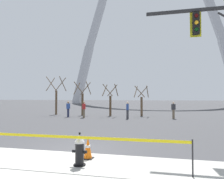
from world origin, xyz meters
TOP-DOWN VIEW (x-y plane):
  - ground_plane at (0.00, 0.00)m, footprint 240.00×240.00m
  - fire_hydrant at (0.78, -1.51)m, footprint 0.46×0.48m
  - caution_tape_barrier at (0.85, -1.75)m, footprint 6.25×0.11m
  - traffic_cone_by_hydrant at (0.78, -0.77)m, footprint 0.36×0.36m
  - monument_arch at (0.00, 55.42)m, footprint 48.46×2.17m
  - tree_far_left at (-8.85, 15.23)m, footprint 2.01×2.02m
  - tree_left_mid at (-5.51, 14.97)m, footprint 1.73×1.74m
  - tree_center_left at (-2.31, 14.94)m, footprint 1.60×1.61m
  - tree_center_right at (0.97, 15.56)m, footprint 1.51×1.52m
  - pedestrian_walking_left at (-0.02, 12.35)m, footprint 0.22×0.35m
  - pedestrian_standing_center at (4.16, 13.47)m, footprint 0.39×0.32m
  - pedestrian_walking_right at (-4.37, 12.41)m, footprint 0.38×0.38m
  - pedestrian_near_trees at (-6.17, 12.71)m, footprint 0.29×0.38m

SIDE VIEW (x-z plane):
  - ground_plane at x=0.00m, z-range 0.00..0.00m
  - traffic_cone_by_hydrant at x=0.78m, z-range -0.01..0.72m
  - fire_hydrant at x=0.78m, z-range -0.03..0.96m
  - caution_tape_barrier at x=0.85m, z-range 0.20..1.16m
  - pedestrian_walking_left at x=-0.02m, z-range 0.02..1.61m
  - pedestrian_standing_center at x=4.16m, z-range 0.02..1.61m
  - pedestrian_walking_right at x=-4.37m, z-range 0.02..1.61m
  - pedestrian_near_trees at x=-6.17m, z-range 0.02..1.61m
  - tree_center_right at x=0.97m, z-range -0.18..3.05m
  - tree_center_left at x=-2.31m, z-range -0.19..3.24m
  - tree_left_mid at x=-5.51m, z-range -0.21..3.52m
  - tree_far_left at x=-8.85m, z-range -0.24..4.13m
  - monument_arch at x=0.00m, z-range -3.39..49.71m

